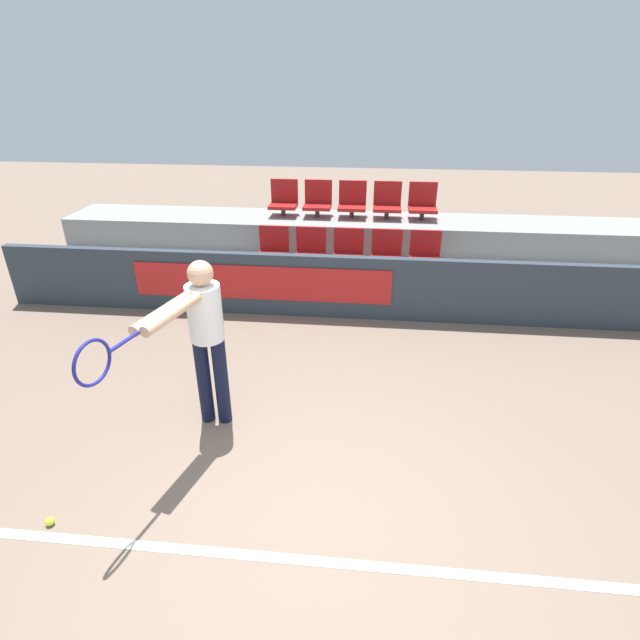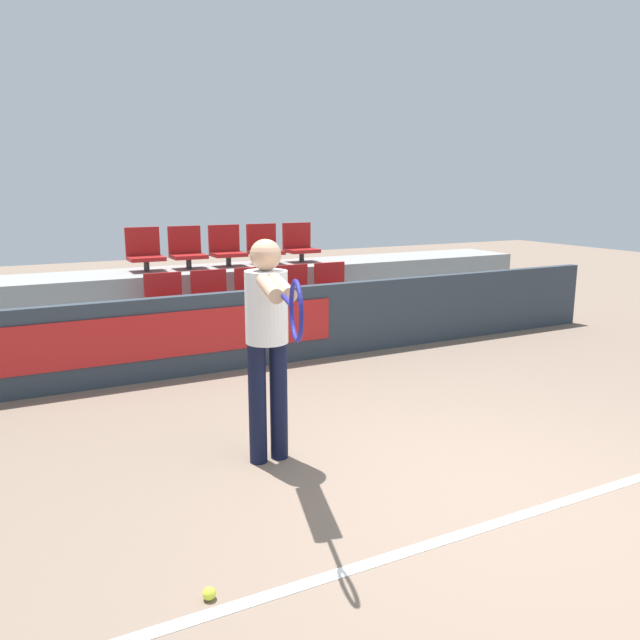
% 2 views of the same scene
% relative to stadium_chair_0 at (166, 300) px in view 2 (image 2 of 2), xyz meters
% --- Properties ---
extents(ground_plane, '(30.00, 30.00, 0.00)m').
position_rel_stadium_chair_0_xyz_m(ground_plane, '(1.10, -4.30, -0.71)').
color(ground_plane, '#7A6656').
extents(court_baseline, '(5.92, 0.08, 0.01)m').
position_rel_stadium_chair_0_xyz_m(court_baseline, '(1.10, -4.56, -0.71)').
color(court_baseline, white).
rests_on(court_baseline, ground).
extents(barrier_wall, '(9.51, 0.14, 0.87)m').
position_rel_stadium_chair_0_xyz_m(barrier_wall, '(1.07, -0.71, -0.27)').
color(barrier_wall, '#2D3842').
rests_on(barrier_wall, ground).
extents(bleacher_tier_front, '(9.11, 1.01, 0.47)m').
position_rel_stadium_chair_0_xyz_m(bleacher_tier_front, '(1.10, -0.12, -0.48)').
color(bleacher_tier_front, gray).
rests_on(bleacher_tier_front, ground).
extents(bleacher_tier_middle, '(9.11, 1.01, 0.93)m').
position_rel_stadium_chair_0_xyz_m(bleacher_tier_middle, '(1.10, 0.89, -0.24)').
color(bleacher_tier_middle, gray).
rests_on(bleacher_tier_middle, ground).
extents(stadium_chair_0, '(0.43, 0.38, 0.55)m').
position_rel_stadium_chair_0_xyz_m(stadium_chair_0, '(0.00, 0.00, 0.00)').
color(stadium_chair_0, '#333333').
rests_on(stadium_chair_0, bleacher_tier_front).
extents(stadium_chair_1, '(0.43, 0.38, 0.55)m').
position_rel_stadium_chair_0_xyz_m(stadium_chair_1, '(0.55, 0.00, 0.00)').
color(stadium_chair_1, '#333333').
rests_on(stadium_chair_1, bleacher_tier_front).
extents(stadium_chair_2, '(0.43, 0.38, 0.55)m').
position_rel_stadium_chair_0_xyz_m(stadium_chair_2, '(1.10, 0.00, 0.00)').
color(stadium_chair_2, '#333333').
rests_on(stadium_chair_2, bleacher_tier_front).
extents(stadium_chair_3, '(0.43, 0.38, 0.55)m').
position_rel_stadium_chair_0_xyz_m(stadium_chair_3, '(1.65, 0.00, 0.00)').
color(stadium_chair_3, '#333333').
rests_on(stadium_chair_3, bleacher_tier_front).
extents(stadium_chair_4, '(0.43, 0.38, 0.55)m').
position_rel_stadium_chair_0_xyz_m(stadium_chair_4, '(2.20, 0.00, 0.00)').
color(stadium_chair_4, '#333333').
rests_on(stadium_chair_4, bleacher_tier_front).
extents(stadium_chair_5, '(0.43, 0.38, 0.55)m').
position_rel_stadium_chair_0_xyz_m(stadium_chair_5, '(0.00, 1.01, 0.47)').
color(stadium_chair_5, '#333333').
rests_on(stadium_chair_5, bleacher_tier_middle).
extents(stadium_chair_6, '(0.43, 0.38, 0.55)m').
position_rel_stadium_chair_0_xyz_m(stadium_chair_6, '(0.55, 1.01, 0.47)').
color(stadium_chair_6, '#333333').
rests_on(stadium_chair_6, bleacher_tier_middle).
extents(stadium_chair_7, '(0.43, 0.38, 0.55)m').
position_rel_stadium_chair_0_xyz_m(stadium_chair_7, '(1.10, 1.01, 0.47)').
color(stadium_chair_7, '#333333').
rests_on(stadium_chair_7, bleacher_tier_middle).
extents(stadium_chair_8, '(0.43, 0.38, 0.55)m').
position_rel_stadium_chair_0_xyz_m(stadium_chair_8, '(1.65, 1.01, 0.47)').
color(stadium_chair_8, '#333333').
rests_on(stadium_chair_8, bleacher_tier_middle).
extents(stadium_chair_9, '(0.43, 0.38, 0.55)m').
position_rel_stadium_chair_0_xyz_m(stadium_chair_9, '(2.20, 1.01, 0.47)').
color(stadium_chair_9, '#333333').
rests_on(stadium_chair_9, bleacher_tier_middle).
extents(tennis_player, '(0.54, 1.53, 1.64)m').
position_rel_stadium_chair_0_xyz_m(tennis_player, '(-0.03, -3.17, 0.31)').
color(tennis_player, black).
rests_on(tennis_player, ground).
extents(tennis_ball, '(0.07, 0.07, 0.07)m').
position_rel_stadium_chair_0_xyz_m(tennis_ball, '(-0.90, -4.44, -0.68)').
color(tennis_ball, '#CCDB33').
rests_on(tennis_ball, ground).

